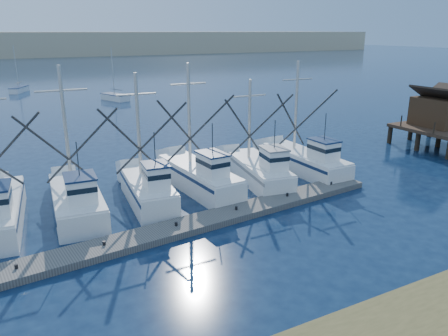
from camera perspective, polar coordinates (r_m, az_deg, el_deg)
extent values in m
plane|color=#0C1B35|center=(23.12, 17.23, -10.30)|extent=(500.00, 500.00, 0.00)
cube|color=#67635C|center=(24.08, -6.25, -7.91)|extent=(28.30, 4.80, 0.38)
cube|color=#4C331E|center=(45.48, 26.45, 6.59)|extent=(4.00, 4.00, 2.60)
cube|color=tan|center=(224.64, -24.89, 14.54)|extent=(360.00, 60.00, 10.00)
cube|color=white|center=(27.49, -27.20, -5.31)|extent=(3.15, 8.48, 1.46)
cube|color=white|center=(27.55, -18.66, -4.29)|extent=(3.24, 8.06, 1.38)
cube|color=white|center=(25.18, -18.18, -2.79)|extent=(1.68, 2.03, 1.50)
cylinder|color=#B7B2A8|center=(27.63, -20.01, 5.00)|extent=(0.22, 0.22, 7.25)
cube|color=white|center=(27.97, -9.94, -3.13)|extent=(2.96, 7.14, 1.51)
cube|color=white|center=(25.87, -8.87, -1.25)|extent=(1.49, 1.82, 1.50)
cylinder|color=#B7B2A8|center=(27.94, -11.14, 5.41)|extent=(0.22, 0.22, 6.56)
cube|color=white|center=(29.86, -3.30, -1.47)|extent=(2.90, 8.47, 1.58)
cube|color=white|center=(27.55, -1.50, 0.29)|extent=(1.48, 2.12, 1.50)
cylinder|color=#B7B2A8|center=(30.05, -4.58, 6.98)|extent=(0.22, 0.22, 6.88)
cube|color=white|center=(31.67, 4.45, -0.56)|extent=(3.65, 7.94, 1.38)
cube|color=white|center=(29.69, 6.52, 1.05)|extent=(1.69, 2.07, 1.50)
cylinder|color=#B7B2A8|center=(31.83, 3.35, 6.27)|extent=(0.22, 0.22, 5.83)
cube|color=white|center=(34.33, 10.46, 0.66)|extent=(2.61, 8.21, 1.42)
cube|color=white|center=(32.39, 12.87, 2.18)|extent=(1.47, 2.02, 1.50)
cylinder|color=#B7B2A8|center=(34.47, 9.40, 7.90)|extent=(0.22, 0.22, 6.91)
cube|color=white|center=(71.66, -14.03, 8.93)|extent=(3.58, 5.53, 0.90)
cylinder|color=#B7B2A8|center=(71.50, -14.33, 12.16)|extent=(0.12, 0.12, 7.20)
cube|color=white|center=(86.96, -25.17, 9.24)|extent=(3.69, 5.57, 0.90)
cylinder|color=#B7B2A8|center=(86.89, -25.54, 11.89)|extent=(0.12, 0.12, 7.20)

